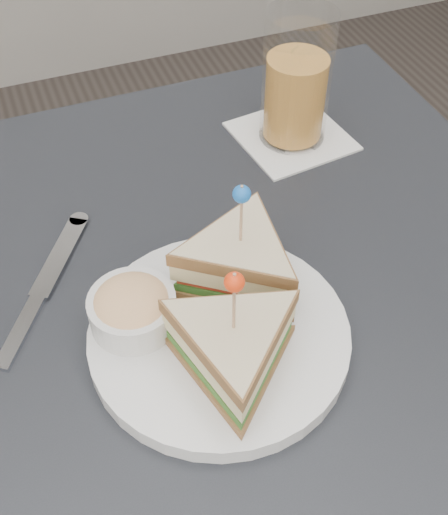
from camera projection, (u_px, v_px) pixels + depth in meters
table at (219, 343)px, 0.72m from camera, size 0.80×0.80×0.75m
plate_meal at (223, 311)px, 0.60m from camera, size 0.30×0.30×0.15m
cutlery_knife at (42, 290)px, 0.66m from camera, size 0.13×0.19×0.01m
drink_set at (296, 87)px, 0.79m from camera, size 0.15×0.15×0.17m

